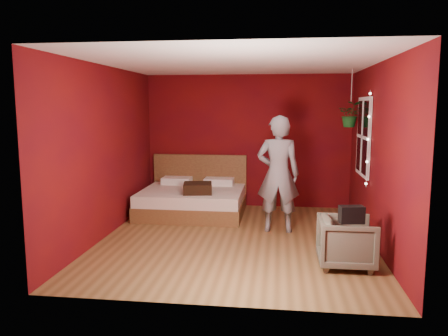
% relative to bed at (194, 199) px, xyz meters
% --- Properties ---
extents(floor, '(4.50, 4.50, 0.00)m').
position_rel_bed_xyz_m(floor, '(0.95, -1.49, -0.27)').
color(floor, olive).
rests_on(floor, ground).
extents(room_walls, '(4.04, 4.54, 2.62)m').
position_rel_bed_xyz_m(room_walls, '(0.95, -1.49, 1.41)').
color(room_walls, '#6A0E0B').
rests_on(room_walls, ground).
extents(window, '(0.05, 0.97, 1.27)m').
position_rel_bed_xyz_m(window, '(2.92, -0.59, 1.23)').
color(window, white).
rests_on(window, room_walls).
extents(fairy_lights, '(0.04, 0.04, 1.45)m').
position_rel_bed_xyz_m(fairy_lights, '(2.89, -1.12, 1.23)').
color(fairy_lights, silver).
rests_on(fairy_lights, room_walls).
extents(bed, '(1.87, 1.59, 1.03)m').
position_rel_bed_xyz_m(bed, '(0.00, 0.00, 0.00)').
color(bed, brown).
rests_on(bed, ground).
extents(person, '(0.68, 0.46, 1.85)m').
position_rel_bed_xyz_m(person, '(1.56, -0.99, 0.66)').
color(person, gray).
rests_on(person, ground).
extents(armchair, '(0.69, 0.67, 0.63)m').
position_rel_bed_xyz_m(armchair, '(2.43, -2.45, 0.05)').
color(armchair, '#63624E').
rests_on(armchair, ground).
extents(handbag, '(0.30, 0.19, 0.20)m').
position_rel_bed_xyz_m(handbag, '(2.43, -2.69, 0.46)').
color(handbag, black).
rests_on(handbag, armchair).
extents(throw_pillow, '(0.57, 0.57, 0.18)m').
position_rel_bed_xyz_m(throw_pillow, '(0.16, -0.40, 0.29)').
color(throw_pillow, '#311E10').
rests_on(throw_pillow, bed).
extents(hanging_plant, '(0.45, 0.41, 0.96)m').
position_rel_bed_xyz_m(hanging_plant, '(2.76, -0.23, 1.58)').
color(hanging_plant, silver).
rests_on(hanging_plant, room_walls).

